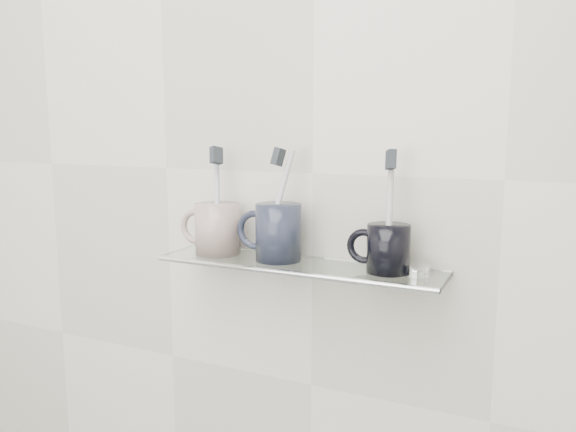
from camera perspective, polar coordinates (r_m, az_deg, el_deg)
The scene contains 18 objects.
wall_back at distance 1.00m, azimuth 2.52°, elevation 4.36°, with size 2.50×2.50×0.00m, color silver.
shelf_glass at distance 0.97m, azimuth 1.04°, elevation -5.02°, with size 0.50×0.12×0.01m, color silver.
shelf_rail at distance 0.92m, azimuth -0.40°, elevation -5.78°, with size 0.01×0.01×0.50m, color silver.
bracket_left at distance 1.11m, azimuth -7.91°, elevation -3.88°, with size 0.02×0.02×0.03m, color silver.
bracket_right at distance 0.95m, azimuth 13.88°, elevation -6.20°, with size 0.02×0.02×0.03m, color silver.
mug_left at distance 1.04m, azimuth -7.15°, elevation -1.29°, with size 0.08×0.08×0.09m, color silver.
mug_left_handle at distance 1.07m, azimuth -9.31°, elevation -1.09°, with size 0.07×0.07×0.01m, color silver.
toothbrush_left at distance 1.03m, azimuth -7.21°, elevation 1.69°, with size 0.01×0.01×0.19m, color #B3B3C7.
bristles_left at distance 1.02m, azimuth -7.30°, elevation 6.14°, with size 0.01×0.02×0.03m, color #272C32.
mug_center at distance 0.98m, azimuth -0.98°, elevation -1.66°, with size 0.08×0.08×0.10m, color black.
mug_center_handle at distance 1.00m, azimuth -3.36°, elevation -1.45°, with size 0.07×0.07×0.01m, color black.
toothbrush_center at distance 0.97m, azimuth -0.98°, elevation 1.31°, with size 0.01×0.01×0.19m, color silver.
bristles_center at distance 0.96m, azimuth -1.00°, elevation 6.03°, with size 0.01×0.02×0.03m, color #272C32.
mug_right at distance 0.91m, azimuth 10.16°, elevation -3.27°, with size 0.07×0.07×0.08m, color black.
mug_right_handle at distance 0.92m, azimuth 7.73°, elevation -3.07°, with size 0.06×0.06×0.01m, color black.
toothbrush_right at distance 0.90m, azimuth 10.27°, elevation 0.59°, with size 0.01×0.01×0.19m, color #B9B8A9.
bristles_right at distance 0.89m, azimuth 10.41°, elevation 5.67°, with size 0.01×0.02×0.03m, color #272C32.
chrome_cap at distance 0.91m, azimuth 12.98°, elevation -5.41°, with size 0.04×0.04×0.02m, color silver.
Camera 1 is at (0.39, 0.18, 1.33)m, focal length 35.00 mm.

